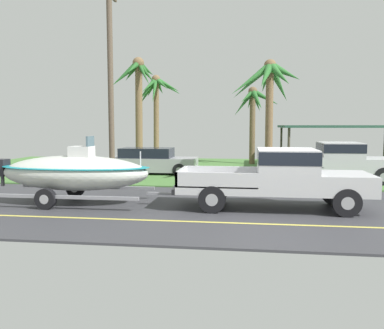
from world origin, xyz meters
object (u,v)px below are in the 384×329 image
object	(u,v)px
boat_on_trailer	(74,172)
palm_tree_far_left	(269,88)
carport_awning	(341,127)
palm_tree_near_left	(254,107)
parked_pickup_background	(339,160)
palm_tree_near_right	(156,95)
utility_pole	(111,80)
pickup_truck_towing	(285,175)
palm_tree_mid	(138,87)
parked_sedan_near	(150,161)

from	to	relation	value
boat_on_trailer	palm_tree_far_left	distance (m)	9.00
carport_awning	palm_tree_near_left	bearing A→B (deg)	167.09
parked_pickup_background	palm_tree_near_left	distance (m)	9.00
palm_tree_near_right	palm_tree_far_left	distance (m)	11.76
utility_pole	boat_on_trailer	bearing A→B (deg)	-86.59
palm_tree_near_left	pickup_truck_towing	bearing A→B (deg)	-86.83
pickup_truck_towing	boat_on_trailer	size ratio (longest dim) A/B	0.98
palm_tree_near_right	palm_tree_mid	bearing A→B (deg)	-100.27
parked_sedan_near	palm_tree_near_left	bearing A→B (deg)	47.78
pickup_truck_towing	palm_tree_mid	distance (m)	14.78
parked_sedan_near	parked_pickup_background	bearing A→B (deg)	-11.44
palm_tree_near_right	parked_sedan_near	bearing A→B (deg)	-79.99
parked_sedan_near	carport_awning	world-z (taller)	carport_awning
boat_on_trailer	utility_pole	world-z (taller)	utility_pole
parked_pickup_background	utility_pole	xyz separation A→B (m)	(-9.91, -1.63, 3.47)
carport_awning	palm_tree_far_left	distance (m)	8.88
boat_on_trailer	pickup_truck_towing	bearing A→B (deg)	-0.00
carport_awning	utility_pole	world-z (taller)	utility_pole
palm_tree_mid	utility_pole	distance (m)	7.45
parked_pickup_background	palm_tree_far_left	distance (m)	4.49
palm_tree_near_left	palm_tree_mid	world-z (taller)	palm_tree_mid
pickup_truck_towing	parked_sedan_near	xyz separation A→B (m)	(-6.16, 7.97, -0.36)
carport_awning	palm_tree_far_left	xyz separation A→B (m)	(-4.65, -7.37, 1.70)
palm_tree_far_left	palm_tree_mid	bearing A→B (deg)	139.38
palm_tree_near_right	palm_tree_far_left	size ratio (longest dim) A/B	1.11
boat_on_trailer	palm_tree_mid	distance (m)	12.57
palm_tree_mid	parked_sedan_near	bearing A→B (deg)	-66.54
parked_sedan_near	palm_tree_far_left	size ratio (longest dim) A/B	0.88
pickup_truck_towing	parked_sedan_near	world-z (taller)	pickup_truck_towing
palm_tree_mid	palm_tree_far_left	size ratio (longest dim) A/B	1.25
parked_pickup_background	palm_tree_mid	xyz separation A→B (m)	(-10.75, 5.76, 3.89)
pickup_truck_towing	parked_pickup_background	size ratio (longest dim) A/B	1.00
boat_on_trailer	palm_tree_mid	size ratio (longest dim) A/B	0.91
parked_sedan_near	utility_pole	world-z (taller)	utility_pole
palm_tree_mid	utility_pole	bearing A→B (deg)	-83.55
carport_awning	palm_tree_near_left	world-z (taller)	palm_tree_near_left
pickup_truck_towing	palm_tree_far_left	xyz separation A→B (m)	(-0.25, 5.36, 3.11)
carport_awning	utility_pole	xyz separation A→B (m)	(-11.43, -8.22, 2.04)
parked_sedan_near	carport_awning	xyz separation A→B (m)	(10.56, 4.76, 1.77)
palm_tree_near_left	palm_tree_near_right	world-z (taller)	palm_tree_near_right
boat_on_trailer	carport_awning	distance (m)	16.99
palm_tree_near_right	palm_tree_mid	size ratio (longest dim) A/B	0.89
pickup_truck_towing	palm_tree_far_left	distance (m)	6.21
boat_on_trailer	carport_awning	world-z (taller)	carport_awning
palm_tree_near_left	utility_pole	distance (m)	11.33
boat_on_trailer	palm_tree_near_left	distance (m)	15.39
utility_pole	palm_tree_near_left	bearing A→B (deg)	56.35
pickup_truck_towing	palm_tree_near_right	distance (m)	16.84
parked_sedan_near	palm_tree_mid	distance (m)	6.02
carport_awning	palm_tree_mid	distance (m)	12.54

